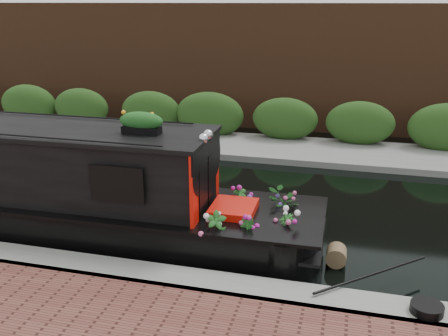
# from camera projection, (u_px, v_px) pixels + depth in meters

# --- Properties ---
(ground) EXTENTS (80.00, 80.00, 0.00)m
(ground) POSITION_uv_depth(u_px,v_px,m) (153.00, 199.00, 10.80)
(ground) COLOR black
(ground) RESTS_ON ground
(near_bank_coping) EXTENTS (40.00, 0.60, 0.50)m
(near_bank_coping) POSITION_uv_depth(u_px,v_px,m) (72.00, 276.00, 7.77)
(near_bank_coping) COLOR gray
(near_bank_coping) RESTS_ON ground
(far_bank_path) EXTENTS (40.00, 2.40, 0.34)m
(far_bank_path) POSITION_uv_depth(u_px,v_px,m) (208.00, 146.00, 14.65)
(far_bank_path) COLOR slate
(far_bank_path) RESTS_ON ground
(far_hedge) EXTENTS (40.00, 1.10, 2.80)m
(far_hedge) POSITION_uv_depth(u_px,v_px,m) (216.00, 139.00, 15.47)
(far_hedge) COLOR #224517
(far_hedge) RESTS_ON ground
(far_brick_wall) EXTENTS (40.00, 1.00, 8.00)m
(far_brick_wall) POSITION_uv_depth(u_px,v_px,m) (232.00, 123.00, 17.40)
(far_brick_wall) COLOR #512F1B
(far_brick_wall) RESTS_ON ground
(narrowboat) EXTENTS (10.90, 2.06, 2.55)m
(narrowboat) POSITION_uv_depth(u_px,v_px,m) (14.00, 188.00, 9.28)
(narrowboat) COLOR black
(narrowboat) RESTS_ON ground
(rope_fender) EXTENTS (0.33, 0.34, 0.33)m
(rope_fender) POSITION_uv_depth(u_px,v_px,m) (336.00, 255.00, 8.06)
(rope_fender) COLOR brown
(rope_fender) RESTS_ON ground
(coiled_mooring_rope) EXTENTS (0.42, 0.42, 0.12)m
(coiled_mooring_rope) POSITION_uv_depth(u_px,v_px,m) (427.00, 308.00, 6.41)
(coiled_mooring_rope) COLOR black
(coiled_mooring_rope) RESTS_ON near_bank_coping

